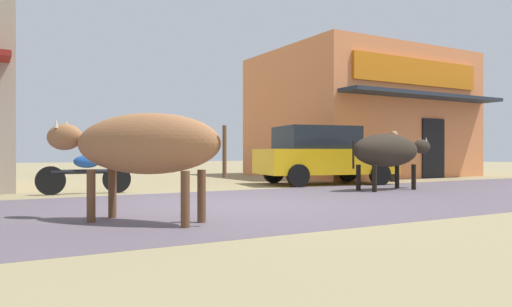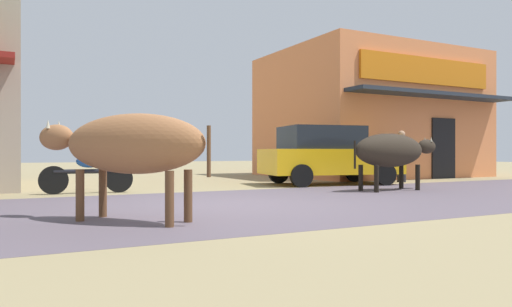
% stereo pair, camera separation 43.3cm
% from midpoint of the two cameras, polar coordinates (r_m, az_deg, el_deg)
% --- Properties ---
extents(ground, '(80.00, 80.00, 0.00)m').
position_cam_midpoint_polar(ground, '(8.29, -1.64, -6.13)').
color(ground, '#92825B').
extents(asphalt_road, '(72.00, 5.83, 0.00)m').
position_cam_midpoint_polar(asphalt_road, '(8.29, -1.64, -6.12)').
color(asphalt_road, '#5A4F59').
rests_on(asphalt_road, ground).
extents(storefront_right_club, '(7.27, 6.85, 4.72)m').
position_cam_midpoint_polar(storefront_right_club, '(19.64, 13.77, 4.37)').
color(storefront_right_club, '#DF804C').
rests_on(storefront_right_club, ground).
extents(parked_hatchback_car, '(4.07, 2.52, 1.64)m').
position_cam_midpoint_polar(parked_hatchback_car, '(13.87, 9.30, -0.14)').
color(parked_hatchback_car, '#EFB014').
rests_on(parked_hatchback_car, ground).
extents(parked_motorcycle, '(1.98, 0.29, 1.06)m').
position_cam_midpoint_polar(parked_motorcycle, '(11.20, -18.17, -2.11)').
color(parked_motorcycle, black).
rests_on(parked_motorcycle, ground).
extents(cow_near_brown, '(2.07, 2.27, 1.41)m').
position_cam_midpoint_polar(cow_near_brown, '(6.45, -12.86, 1.00)').
color(cow_near_brown, '#99623C').
rests_on(cow_near_brown, ground).
extents(cow_far_dark, '(2.63, 0.81, 1.35)m').
position_cam_midpoint_polar(cow_far_dark, '(11.95, 16.69, 0.31)').
color(cow_far_dark, '#2E261C').
rests_on(cow_far_dark, ground).
extents(pedestrian_by_shop, '(0.33, 0.61, 1.58)m').
position_cam_midpoint_polar(pedestrian_by_shop, '(15.45, 17.59, 0.17)').
color(pedestrian_by_shop, '#262633').
rests_on(pedestrian_by_shop, ground).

